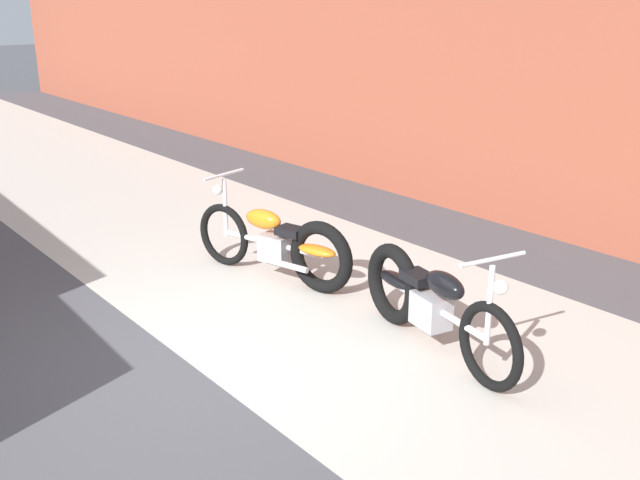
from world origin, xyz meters
name	(u,v)px	position (x,y,z in m)	size (l,w,h in m)	color
ground_plane	(198,370)	(0.00, 0.00, 0.00)	(80.00, 80.00, 0.00)	#47474C
sidewalk_slab	(363,312)	(0.00, 1.75, 0.00)	(36.00, 3.50, 0.01)	#B2ADA3
brick_building_wall	(599,34)	(0.00, 5.20, 2.38)	(36.00, 0.50, 4.75)	brown
motorcycle_orange	(282,244)	(-1.09, 1.62, 0.40)	(1.97, 0.75, 1.03)	black
motorcycle_black	(426,300)	(0.80, 1.71, 0.40)	(1.99, 0.70, 1.03)	black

